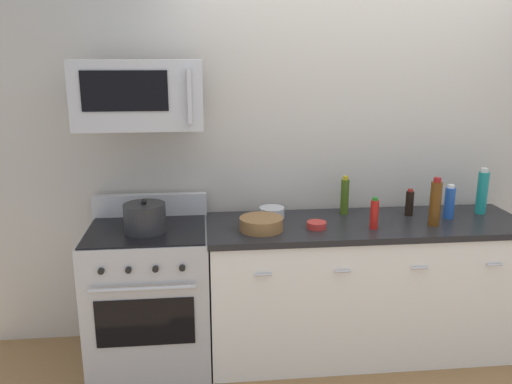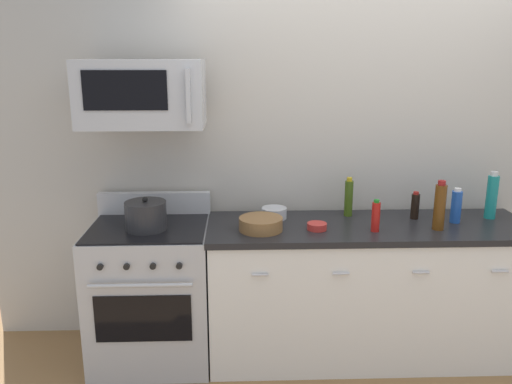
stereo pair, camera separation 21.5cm
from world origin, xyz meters
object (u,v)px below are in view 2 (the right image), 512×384
at_px(bowl_steel_prep, 274,213).
at_px(stockpot, 146,215).
at_px(bottle_hot_sauce_red, 376,216).
at_px(range_oven, 152,292).
at_px(bottle_olive_oil, 349,198).
at_px(bowl_wooden_salad, 261,223).
at_px(bottle_soy_sauce_dark, 415,206).
at_px(bowl_red_small, 317,226).
at_px(bottle_sparkling_teal, 492,196).
at_px(bottle_wine_amber, 440,206).
at_px(microwave, 142,94).
at_px(bottle_soda_blue, 456,206).

xyz_separation_m(bowl_steel_prep, stockpot, (-0.81, -0.21, 0.05)).
bearing_deg(bottle_hot_sauce_red, bowl_steel_prep, 154.49).
bearing_deg(bowl_steel_prep, range_oven, -169.37).
bearing_deg(stockpot, bottle_olive_oil, 10.54).
height_order(bowl_wooden_salad, stockpot, stockpot).
relative_size(bottle_olive_oil, bottle_soy_sauce_dark, 1.44).
bearing_deg(bottle_olive_oil, bottle_hot_sauce_red, -73.15).
height_order(bottle_soy_sauce_dark, bowl_wooden_salad, bottle_soy_sauce_dark).
height_order(bottle_hot_sauce_red, bottle_soy_sauce_dark, bottle_hot_sauce_red).
distance_m(bowl_wooden_salad, bowl_red_small, 0.35).
bearing_deg(bottle_soy_sauce_dark, bottle_sparkling_teal, -0.75).
bearing_deg(bottle_wine_amber, stockpot, 178.13).
distance_m(bowl_red_small, stockpot, 1.07).
height_order(bottle_olive_oil, bowl_wooden_salad, bottle_olive_oil).
xyz_separation_m(bottle_soy_sauce_dark, bowl_wooden_salad, (-1.03, -0.20, -0.04)).
relative_size(bottle_wine_amber, bowl_wooden_salad, 1.15).
bearing_deg(bottle_soy_sauce_dark, stockpot, -174.55).
bearing_deg(bottle_soy_sauce_dark, bowl_red_small, -163.32).
height_order(bottle_sparkling_teal, bowl_steel_prep, bottle_sparkling_teal).
xyz_separation_m(microwave, bottle_sparkling_teal, (2.25, 0.06, -0.68)).
distance_m(range_oven, bowl_red_small, 1.17).
xyz_separation_m(microwave, bottle_soda_blue, (1.98, -0.02, -0.72)).
xyz_separation_m(bottle_olive_oil, bottle_hot_sauce_red, (0.10, -0.33, -0.03)).
height_order(range_oven, bowl_steel_prep, range_oven).
relative_size(range_oven, bowl_wooden_salad, 3.93).
bearing_deg(stockpot, bottle_sparkling_teal, 4.06).
distance_m(range_oven, microwave, 1.28).
height_order(range_oven, bowl_red_small, range_oven).
distance_m(bottle_soda_blue, bottle_wine_amber, 0.22).
height_order(bottle_soda_blue, bottle_soy_sauce_dark, bottle_soda_blue).
xyz_separation_m(bottle_hot_sauce_red, bottle_wine_amber, (0.40, 0.02, 0.05)).
xyz_separation_m(bottle_soy_sauce_dark, bottle_sparkling_teal, (0.51, -0.01, 0.06)).
height_order(bowl_steel_prep, stockpot, stockpot).
relative_size(bottle_olive_oil, bowl_steel_prep, 1.58).
xyz_separation_m(bottle_soda_blue, bottle_sparkling_teal, (0.27, 0.08, 0.04)).
bearing_deg(bottle_sparkling_teal, bowl_wooden_salad, -172.69).
xyz_separation_m(range_oven, bottle_soy_sauce_dark, (1.75, 0.11, 0.54)).
bearing_deg(bottle_olive_oil, microwave, -173.63).
height_order(range_oven, bottle_hot_sauce_red, bottle_hot_sauce_red).
xyz_separation_m(bottle_hot_sauce_red, bowl_red_small, (-0.35, 0.04, -0.07)).
relative_size(microwave, bottle_sparkling_teal, 2.34).
xyz_separation_m(bottle_wine_amber, bottle_sparkling_teal, (0.43, 0.22, 0.00)).
xyz_separation_m(bottle_olive_oil, bottle_soy_sauce_dark, (0.43, -0.08, -0.04)).
bearing_deg(bottle_hot_sauce_red, stockpot, 176.65).
distance_m(microwave, bottle_soy_sauce_dark, 1.90).
relative_size(bottle_soda_blue, bowl_steel_prep, 1.36).
distance_m(bottle_soda_blue, bowl_red_small, 0.93).
bearing_deg(bottle_soda_blue, stockpot, -177.81).
relative_size(range_oven, bowl_steel_prep, 6.36).
height_order(microwave, bowl_steel_prep, microwave).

